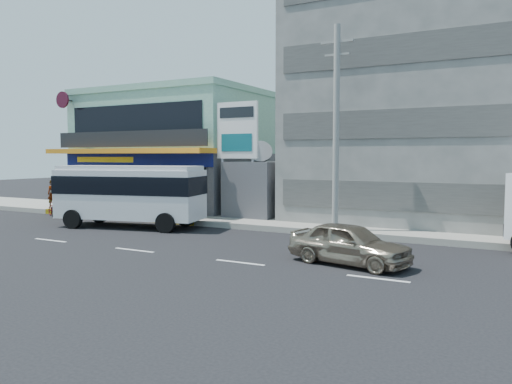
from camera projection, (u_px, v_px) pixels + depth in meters
ground at (134, 250)px, 20.37m from camera, size 120.00×120.00×0.00m
sidewalk at (330, 226)px, 26.34m from camera, size 70.00×5.00×0.30m
shop_building at (181, 154)px, 36.11m from camera, size 12.40×11.70×8.00m
concrete_building at (448, 100)px, 28.31m from camera, size 16.00×12.00×14.00m
gap_structure at (267, 190)px, 30.78m from camera, size 3.00×6.00×3.50m
satellite_dish at (260, 160)px, 29.77m from camera, size 1.50×1.50×0.15m
billboard at (237, 137)px, 28.33m from camera, size 2.60×0.18×6.90m
utility_pole_near at (336, 128)px, 23.66m from camera, size 1.60×0.30×10.00m
minibus at (130, 191)px, 26.74m from camera, size 8.29×4.16×3.32m
sedan at (349, 244)px, 17.64m from camera, size 4.69×2.66×1.51m
motorcycle_rider at (53, 204)px, 31.66m from camera, size 1.91×1.30×2.32m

